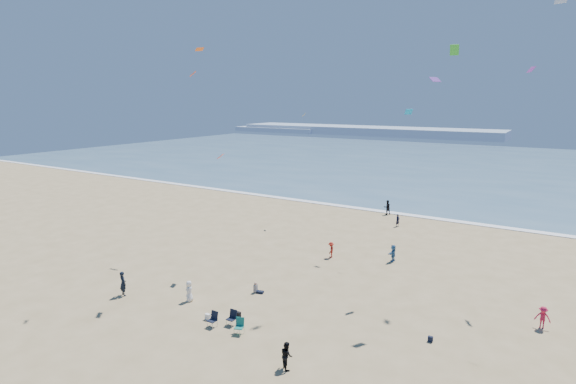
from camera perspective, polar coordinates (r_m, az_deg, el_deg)
The scene contains 10 objects.
ocean at distance 106.15m, azimuth 24.56°, elevation 2.87°, with size 220.00×100.00×0.06m, color #476B84.
surf_line at distance 57.67m, azimuth 17.97°, elevation -3.19°, with size 220.00×1.20×0.08m, color white.
headland_far at distance 194.03m, azimuth 9.73°, elevation 7.70°, with size 110.00×20.00×3.20m, color #7A8EA8.
headland_near at distance 208.13m, azimuth -1.16°, elevation 7.95°, with size 40.00×14.00×2.00m, color #7A8EA8.
standing_flyers at distance 29.23m, azimuth 12.12°, elevation -15.84°, with size 36.99×50.34×1.87m.
chair_cluster at distance 29.69m, azimuth -7.71°, elevation -15.98°, with size 2.69×1.41×1.00m.
white_tote at distance 31.11m, azimuth -10.17°, elevation -15.33°, with size 0.35×0.20×0.40m, color silver.
black_backpack at distance 31.11m, azimuth -6.31°, elevation -15.23°, with size 0.30×0.22×0.38m, color black.
navy_bag at distance 29.50m, azimuth 17.63°, elevation -17.37°, with size 0.28×0.18×0.34m, color black.
kites_aloft at distance 23.68m, azimuth 23.09°, elevation 11.09°, with size 39.92×40.56×26.95m.
Camera 1 is at (12.78, -9.43, 14.19)m, focal length 28.00 mm.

